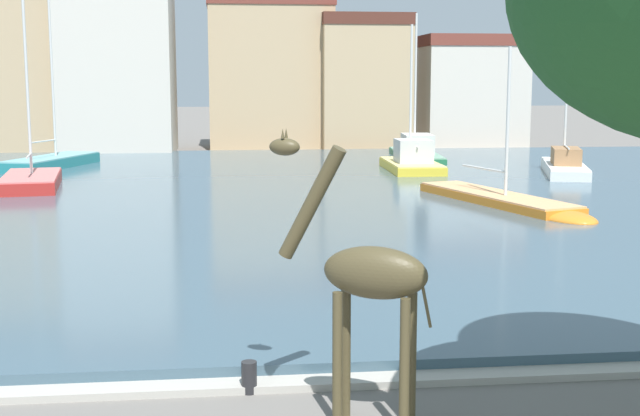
% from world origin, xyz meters
% --- Properties ---
extents(harbor_water, '(80.91, 42.02, 0.29)m').
position_xyz_m(harbor_water, '(0.00, 28.44, 0.14)').
color(harbor_water, '#3D5666').
rests_on(harbor_water, ground).
extents(quay_edge_coping, '(80.91, 0.50, 0.12)m').
position_xyz_m(quay_edge_coping, '(0.00, 7.18, 0.06)').
color(quay_edge_coping, '#ADA89E').
rests_on(quay_edge_coping, ground).
extents(giraffe_statue, '(2.22, 1.41, 4.12)m').
position_xyz_m(giraffe_statue, '(0.07, 5.65, 2.11)').
color(giraffe_statue, '#4C4228').
rests_on(giraffe_statue, ground).
extents(sailboat_white, '(4.01, 8.04, 7.18)m').
position_xyz_m(sailboat_white, '(14.69, 34.11, 0.55)').
color(sailboat_white, white).
rests_on(sailboat_white, ground).
extents(sailboat_red, '(3.00, 6.91, 8.17)m').
position_xyz_m(sailboat_red, '(-10.02, 31.67, 0.45)').
color(sailboat_red, red).
rests_on(sailboat_red, ground).
extents(sailboat_green, '(3.11, 9.79, 8.60)m').
position_xyz_m(sailboat_green, '(9.34, 43.26, 0.54)').
color(sailboat_green, '#236B42').
rests_on(sailboat_green, ground).
extents(sailboat_teal, '(4.41, 8.03, 8.84)m').
position_xyz_m(sailboat_teal, '(-10.54, 40.25, 0.45)').
color(sailboat_teal, teal).
rests_on(sailboat_teal, ground).
extents(sailboat_orange, '(4.23, 9.45, 5.96)m').
position_xyz_m(sailboat_orange, '(8.36, 23.76, 0.34)').
color(sailboat_orange, orange).
rests_on(sailboat_orange, ground).
extents(sailboat_yellow, '(2.56, 6.62, 7.51)m').
position_xyz_m(sailboat_yellow, '(7.52, 36.32, 0.60)').
color(sailboat_yellow, gold).
rests_on(sailboat_yellow, ground).
extents(mooring_bollard, '(0.24, 0.24, 0.50)m').
position_xyz_m(mooring_bollard, '(-1.51, 7.03, 0.25)').
color(mooring_bollard, '#232326').
rests_on(mooring_bollard, ground).
extents(townhouse_corner_house, '(5.83, 6.26, 12.34)m').
position_xyz_m(townhouse_corner_house, '(-14.70, 52.05, 6.19)').
color(townhouse_corner_house, tan).
rests_on(townhouse_corner_house, ground).
extents(townhouse_narrow_midrow, '(7.20, 7.90, 13.24)m').
position_xyz_m(townhouse_narrow_midrow, '(-8.58, 51.67, 6.64)').
color(townhouse_narrow_midrow, beige).
rests_on(townhouse_narrow_midrow, ground).
extents(townhouse_wide_warehouse, '(8.60, 6.60, 10.52)m').
position_xyz_m(townhouse_wide_warehouse, '(1.48, 54.63, 5.28)').
color(townhouse_wide_warehouse, tan).
rests_on(townhouse_wide_warehouse, ground).
extents(townhouse_tall_gabled, '(6.17, 5.59, 9.21)m').
position_xyz_m(townhouse_tall_gabled, '(7.86, 53.14, 4.62)').
color(townhouse_tall_gabled, tan).
rests_on(townhouse_tall_gabled, ground).
extents(townhouse_end_terrace, '(7.25, 6.61, 7.90)m').
position_xyz_m(townhouse_end_terrace, '(15.71, 54.31, 3.96)').
color(townhouse_end_terrace, beige).
rests_on(townhouse_end_terrace, ground).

